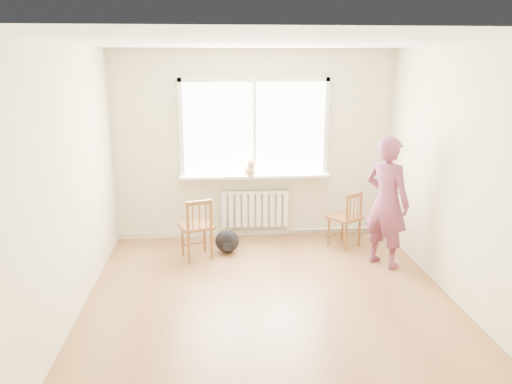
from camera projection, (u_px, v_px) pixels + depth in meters
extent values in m
plane|color=olive|center=(271.00, 305.00, 5.33)|extent=(4.50, 4.50, 0.00)
plane|color=white|center=(274.00, 42.00, 4.65)|extent=(4.50, 4.50, 0.00)
cube|color=beige|center=(254.00, 146.00, 7.16)|extent=(4.00, 0.01, 2.70)
cube|color=white|center=(254.00, 129.00, 7.07)|extent=(2.00, 0.02, 1.30)
cube|color=white|center=(254.00, 80.00, 6.88)|extent=(2.12, 0.05, 0.06)
cube|color=white|center=(181.00, 130.00, 6.97)|extent=(0.06, 0.05, 1.42)
cube|color=white|center=(326.00, 128.00, 7.14)|extent=(0.06, 0.05, 1.42)
cube|color=white|center=(254.00, 129.00, 7.05)|extent=(0.04, 0.05, 1.30)
cube|color=white|center=(255.00, 176.00, 7.16)|extent=(2.15, 0.22, 0.04)
cube|color=white|center=(255.00, 208.00, 7.34)|extent=(1.00, 0.02, 0.55)
cube|color=white|center=(255.00, 209.00, 7.30)|extent=(1.00, 0.10, 0.51)
cube|color=white|center=(255.00, 192.00, 7.23)|extent=(1.00, 0.12, 0.03)
cylinder|color=silver|center=(337.00, 229.00, 7.52)|extent=(1.40, 0.04, 0.04)
cube|color=beige|center=(254.00, 232.00, 7.48)|extent=(4.00, 0.03, 0.08)
cube|color=brown|center=(196.00, 226.00, 6.54)|extent=(0.51, 0.49, 0.04)
cylinder|color=brown|center=(204.00, 236.00, 6.79)|extent=(0.03, 0.03, 0.43)
cylinder|color=brown|center=(182.00, 239.00, 6.67)|extent=(0.03, 0.03, 0.43)
cylinder|color=brown|center=(212.00, 244.00, 6.51)|extent=(0.03, 0.03, 0.43)
cylinder|color=brown|center=(189.00, 247.00, 6.40)|extent=(0.03, 0.03, 0.43)
cylinder|color=brown|center=(211.00, 230.00, 6.46)|extent=(0.04, 0.04, 0.82)
cylinder|color=brown|center=(188.00, 233.00, 6.35)|extent=(0.04, 0.04, 0.82)
cube|color=brown|center=(199.00, 203.00, 6.31)|extent=(0.33, 0.14, 0.05)
cylinder|color=brown|center=(206.00, 215.00, 6.39)|extent=(0.02, 0.02, 0.33)
cylinder|color=brown|center=(199.00, 216.00, 6.35)|extent=(0.02, 0.02, 0.33)
cylinder|color=brown|center=(193.00, 217.00, 6.32)|extent=(0.02, 0.02, 0.33)
cube|color=brown|center=(345.00, 217.00, 6.93)|extent=(0.54, 0.54, 0.04)
cylinder|color=brown|center=(342.00, 227.00, 7.19)|extent=(0.03, 0.03, 0.42)
cylinder|color=brown|center=(329.00, 231.00, 7.00)|extent=(0.03, 0.03, 0.42)
cylinder|color=brown|center=(359.00, 232.00, 6.97)|extent=(0.03, 0.03, 0.42)
cylinder|color=brown|center=(346.00, 237.00, 6.78)|extent=(0.03, 0.03, 0.42)
cylinder|color=brown|center=(360.00, 219.00, 6.92)|extent=(0.04, 0.04, 0.80)
cylinder|color=brown|center=(346.00, 224.00, 6.73)|extent=(0.04, 0.04, 0.80)
cube|color=brown|center=(355.00, 195.00, 6.73)|extent=(0.28, 0.22, 0.05)
cylinder|color=brown|center=(358.00, 206.00, 6.83)|extent=(0.02, 0.02, 0.32)
cylinder|color=brown|center=(354.00, 207.00, 6.78)|extent=(0.02, 0.02, 0.32)
cylinder|color=brown|center=(350.00, 209.00, 6.72)|extent=(0.02, 0.02, 0.32)
imported|color=#CC445B|center=(387.00, 202.00, 6.19)|extent=(0.68, 0.72, 1.66)
ellipsoid|color=beige|center=(250.00, 169.00, 7.05)|extent=(0.20, 0.29, 0.20)
sphere|color=beige|center=(251.00, 164.00, 6.90)|extent=(0.11, 0.11, 0.11)
cone|color=beige|center=(249.00, 160.00, 6.88)|extent=(0.04, 0.04, 0.05)
cone|color=beige|center=(253.00, 160.00, 6.89)|extent=(0.04, 0.04, 0.05)
cylinder|color=beige|center=(248.00, 171.00, 7.20)|extent=(0.04, 0.18, 0.02)
cylinder|color=beige|center=(249.00, 174.00, 6.97)|extent=(0.02, 0.02, 0.10)
cylinder|color=beige|center=(253.00, 174.00, 6.98)|extent=(0.02, 0.02, 0.10)
ellipsoid|color=black|center=(227.00, 241.00, 6.77)|extent=(0.38, 0.33, 0.32)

